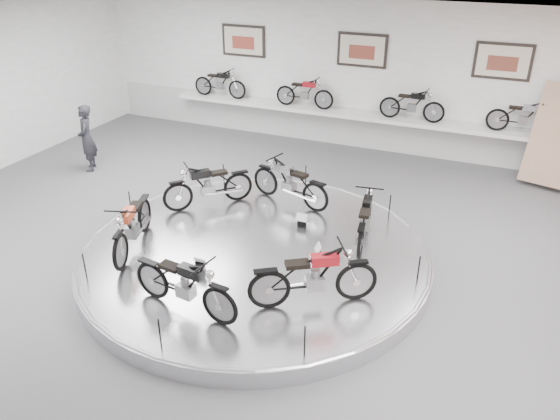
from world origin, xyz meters
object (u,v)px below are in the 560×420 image
at_px(display_platform, 255,255).
at_px(bike_a, 365,218).
at_px(bike_f, 314,276).
at_px(bike_d, 132,225).
at_px(bike_e, 184,284).
at_px(bike_b, 290,182).
at_px(visitor, 87,138).
at_px(bike_c, 208,185).
at_px(shelf, 355,115).

height_order(display_platform, bike_a, bike_a).
bearing_deg(bike_f, bike_d, 143.01).
height_order(display_platform, bike_e, bike_e).
distance_m(display_platform, bike_d, 2.29).
height_order(bike_b, bike_f, bike_f).
bearing_deg(visitor, display_platform, 33.90).
bearing_deg(bike_e, bike_c, 121.54).
relative_size(bike_b, visitor, 0.97).
height_order(display_platform, bike_b, bike_b).
distance_m(bike_a, bike_d, 4.26).
bearing_deg(display_platform, bike_e, -94.74).
bearing_deg(bike_a, visitor, 72.31).
relative_size(display_platform, bike_a, 4.09).
bearing_deg(visitor, bike_d, 15.57).
bearing_deg(bike_c, shelf, -154.11).
height_order(bike_a, bike_c, bike_c).
bearing_deg(bike_e, display_platform, 92.54).
bearing_deg(bike_e, bike_f, 35.30).
relative_size(bike_d, bike_e, 1.03).
bearing_deg(bike_a, bike_f, 166.45).
relative_size(shelf, bike_d, 6.51).
height_order(bike_a, bike_f, bike_f).
height_order(bike_a, bike_b, bike_b).
height_order(bike_c, bike_f, bike_f).
distance_m(display_platform, shelf, 6.46).
distance_m(bike_c, bike_d, 2.10).
relative_size(bike_b, bike_e, 1.01).
bearing_deg(shelf, bike_b, -91.67).
bearing_deg(bike_a, shelf, 9.98).
relative_size(bike_e, visitor, 0.96).
bearing_deg(bike_d, shelf, 145.86).
height_order(bike_d, bike_f, bike_f).
height_order(bike_c, bike_e, bike_c).
height_order(display_platform, bike_f, bike_f).
xyz_separation_m(bike_a, bike_c, (-3.40, 0.10, 0.02)).
relative_size(bike_b, bike_f, 0.95).
relative_size(bike_b, bike_d, 0.98).
height_order(bike_a, bike_d, bike_d).
relative_size(display_platform, bike_b, 3.88).
xyz_separation_m(bike_d, bike_f, (3.58, -0.28, 0.01)).
distance_m(bike_b, bike_c, 1.72).
distance_m(display_platform, bike_e, 2.17).
xyz_separation_m(shelf, bike_a, (1.76, -5.30, -0.24)).
bearing_deg(bike_e, shelf, 96.11).
distance_m(bike_d, bike_f, 3.59).
bearing_deg(bike_e, bike_b, 96.67).
bearing_deg(bike_d, bike_f, 66.95).
height_order(bike_e, bike_f, bike_f).
relative_size(bike_a, bike_e, 0.96).
bearing_deg(bike_f, bike_a, 52.27).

